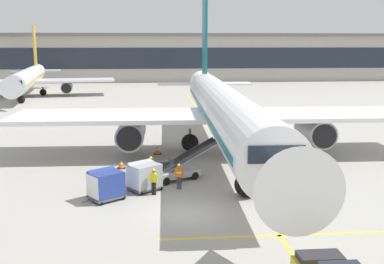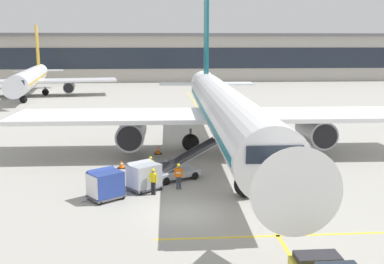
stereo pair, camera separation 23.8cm
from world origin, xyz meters
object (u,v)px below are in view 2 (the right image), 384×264
Objects in this scene: ground_crew_by_carts at (133,173)px; safety_cone_engine_keepout at (158,150)px; baggage_cart_lead at (144,176)px; ground_crew_wingwalker at (151,167)px; safety_cone_wingtip at (121,164)px; baggage_cart_second at (105,184)px; distant_airplane at (30,79)px; belt_loader at (178,168)px; ground_crew_by_loader at (153,180)px; parked_airplane at (224,110)px; ground_crew_marshaller at (179,175)px.

ground_crew_by_carts reaches higher than safety_cone_engine_keepout.
baggage_cart_lead reaches higher than ground_crew_wingwalker.
baggage_cart_second is at bearing -93.54° from safety_cone_wingtip.
safety_cone_engine_keepout is at bearing 86.30° from ground_crew_wingwalker.
distant_airplane reaches higher than safety_cone_wingtip.
belt_loader is 3.79m from ground_crew_by_loader.
distant_airplane reaches higher than belt_loader.
baggage_cart_second is at bearing -144.30° from baggage_cart_lead.
ground_crew_by_loader is at bearing 12.81° from baggage_cart_second.
parked_airplane is at bearing 52.15° from baggage_cart_second.
ground_crew_marshaller is at bearing -52.76° from safety_cone_wingtip.
ground_crew_by_loader is (2.98, 0.68, -0.00)m from baggage_cart_second.
baggage_cart_second is at bearing -125.41° from ground_crew_wingwalker.
distant_airplane is (-22.87, 57.99, 2.24)m from ground_crew_by_loader.
baggage_cart_second reaches higher than ground_crew_marshaller.
baggage_cart_second is 3.99× the size of safety_cone_wingtip.
parked_airplane reaches higher than ground_crew_by_carts.
ground_crew_by_loader is at bearing -69.04° from safety_cone_wingtip.
safety_cone_wingtip is (-4.27, 3.24, -0.49)m from belt_loader.
ground_crew_by_loader is at bearing -50.08° from ground_crew_by_carts.
ground_crew_by_loader is at bearing -91.61° from safety_cone_engine_keepout.
belt_loader is at bearing 44.68° from baggage_cart_lead.
ground_crew_by_carts is (1.64, 2.28, -0.00)m from baggage_cart_second.
ground_crew_wingwalker is (-6.31, -7.79, -2.88)m from parked_airplane.
belt_loader is at bearing 29.69° from ground_crew_by_carts.
baggage_cart_second is at bearing -127.85° from parked_airplane.
baggage_cart_lead is 0.07× the size of distant_airplane.
baggage_cart_second is (-4.72, -4.04, 0.18)m from belt_loader.
baggage_cart_lead is at bearing -135.32° from belt_loader.
safety_cone_wingtip is (-1.19, 5.00, -0.67)m from ground_crew_by_carts.
ground_crew_by_loader and ground_crew_by_carts have the same top height.
ground_crew_by_carts is at bearing -69.11° from distant_airplane.
baggage_cart_lead is 61.21m from distant_airplane.
baggage_cart_lead is 3.99× the size of safety_cone_wingtip.
belt_loader is 5.38m from safety_cone_wingtip.
safety_cone_wingtip is at bearing 108.58° from baggage_cart_lead.
ground_crew_by_carts is at bearing -128.35° from parked_airplane.
baggage_cart_second is 1.53× the size of ground_crew_wingwalker.
ground_crew_by_carts is at bearing 54.30° from baggage_cart_second.
baggage_cart_lead is 1.53× the size of ground_crew_marshaller.
distant_airplane is at bearing 111.59° from safety_cone_wingtip.
distant_airplane is at bearing 114.25° from belt_loader.
ground_crew_marshaller and ground_crew_wingwalker have the same top height.
ground_crew_by_carts is (-0.70, 0.60, -0.00)m from baggage_cart_lead.
baggage_cart_lead is at bearing 122.83° from ground_crew_by_loader.
distant_airplane is (-23.18, 46.83, 2.88)m from safety_cone_engine_keepout.
parked_airplane is 63.46× the size of safety_cone_engine_keepout.
ground_crew_marshaller reaches higher than safety_cone_wingtip.
parked_airplane is 17.55× the size of baggage_cart_second.
ground_crew_wingwalker is 4.15m from safety_cone_wingtip.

